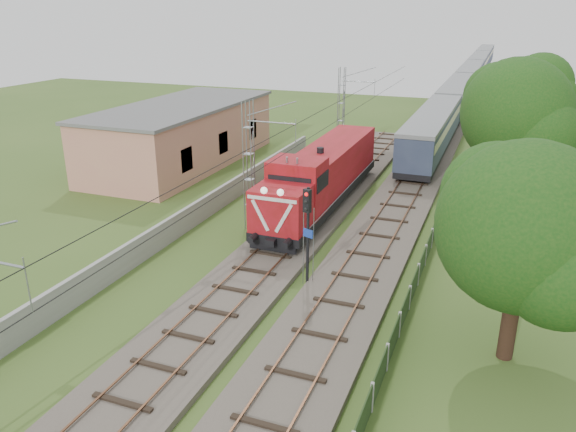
% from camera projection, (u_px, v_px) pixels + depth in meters
% --- Properties ---
extents(ground, '(140.00, 140.00, 0.00)m').
position_uv_depth(ground, '(196.00, 336.00, 23.76)').
color(ground, '#3A5620').
rests_on(ground, ground).
extents(track_main, '(4.20, 70.00, 0.45)m').
position_uv_depth(track_main, '(262.00, 265.00, 29.81)').
color(track_main, '#6B6054').
rests_on(track_main, ground).
extents(track_side, '(4.20, 80.00, 0.45)m').
position_uv_depth(track_side, '(401.00, 202.00, 39.48)').
color(track_side, '#6B6054').
rests_on(track_side, ground).
extents(catenary, '(3.31, 70.00, 8.00)m').
position_uv_depth(catenary, '(250.00, 166.00, 33.82)').
color(catenary, gray).
rests_on(catenary, ground).
extents(boundary_wall, '(0.25, 40.00, 1.50)m').
position_uv_depth(boundary_wall, '(201.00, 210.00, 36.17)').
color(boundary_wall, '#9E9E99').
rests_on(boundary_wall, ground).
extents(station_building, '(8.40, 20.40, 5.22)m').
position_uv_depth(station_building, '(182.00, 134.00, 48.86)').
color(station_building, tan).
rests_on(station_building, ground).
extents(fence, '(0.12, 32.00, 1.20)m').
position_uv_depth(fence, '(399.00, 324.00, 23.47)').
color(fence, black).
rests_on(fence, ground).
extents(locomotive, '(3.15, 18.01, 4.57)m').
position_uv_depth(locomotive, '(322.00, 176.00, 37.96)').
color(locomotive, black).
rests_on(locomotive, ground).
extents(coach_rake, '(3.01, 112.61, 3.48)m').
position_uv_depth(coach_rake, '(470.00, 75.00, 91.15)').
color(coach_rake, black).
rests_on(coach_rake, ground).
extents(signal_post, '(0.55, 0.44, 5.16)m').
position_uv_depth(signal_post, '(307.00, 220.00, 26.67)').
color(signal_post, black).
rests_on(signal_post, ground).
extents(tree_a, '(6.78, 6.45, 8.78)m').
position_uv_depth(tree_a, '(527.00, 230.00, 20.39)').
color(tree_a, '#382217').
rests_on(tree_a, ground).
extents(tree_b, '(6.66, 6.34, 8.64)m').
position_uv_depth(tree_b, '(525.00, 123.00, 39.40)').
color(tree_b, '#382217').
rests_on(tree_b, ground).
extents(tree_c, '(7.74, 7.37, 10.03)m').
position_uv_depth(tree_c, '(517.00, 114.00, 37.88)').
color(tree_c, '#382217').
rests_on(tree_c, ground).
extents(tree_d, '(6.78, 6.46, 8.79)m').
position_uv_depth(tree_d, '(541.00, 86.00, 56.92)').
color(tree_d, '#382217').
rests_on(tree_d, ground).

